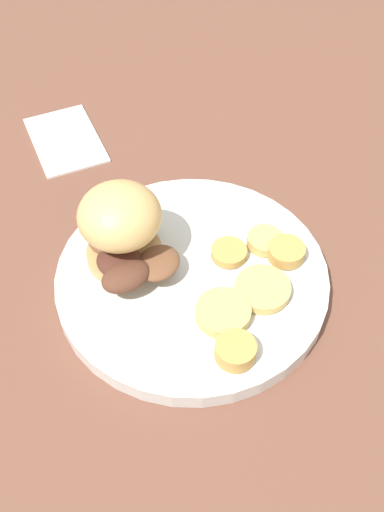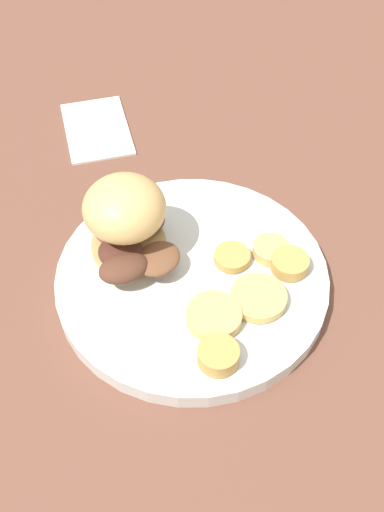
% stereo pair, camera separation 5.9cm
% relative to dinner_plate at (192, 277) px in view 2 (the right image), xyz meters
% --- Properties ---
extents(ground_plane, '(4.00, 4.00, 0.00)m').
position_rel_dinner_plate_xyz_m(ground_plane, '(0.00, 0.00, -0.01)').
color(ground_plane, brown).
extents(dinner_plate, '(0.28, 0.28, 0.02)m').
position_rel_dinner_plate_xyz_m(dinner_plate, '(0.00, 0.00, 0.00)').
color(dinner_plate, silver).
rests_on(dinner_plate, ground_plane).
extents(sandwich, '(0.11, 0.12, 0.09)m').
position_rel_dinner_plate_xyz_m(sandwich, '(-0.07, 0.01, 0.05)').
color(sandwich, tan).
rests_on(sandwich, dinner_plate).
extents(potato_round_0, '(0.04, 0.04, 0.02)m').
position_rel_dinner_plate_xyz_m(potato_round_0, '(0.05, -0.09, 0.02)').
color(potato_round_0, tan).
rests_on(potato_round_0, dinner_plate).
extents(potato_round_1, '(0.04, 0.04, 0.01)m').
position_rel_dinner_plate_xyz_m(potato_round_1, '(0.04, 0.03, 0.01)').
color(potato_round_1, tan).
rests_on(potato_round_1, dinner_plate).
extents(potato_round_2, '(0.04, 0.04, 0.01)m').
position_rel_dinner_plate_xyz_m(potato_round_2, '(0.09, 0.03, 0.02)').
color(potato_round_2, tan).
rests_on(potato_round_2, dinner_plate).
extents(potato_round_3, '(0.05, 0.05, 0.01)m').
position_rel_dinner_plate_xyz_m(potato_round_3, '(0.04, -0.05, 0.01)').
color(potato_round_3, '#DBB766').
rests_on(potato_round_3, dinner_plate).
extents(potato_round_4, '(0.04, 0.04, 0.01)m').
position_rel_dinner_plate_xyz_m(potato_round_4, '(0.07, 0.05, 0.01)').
color(potato_round_4, '#DBB766').
rests_on(potato_round_4, dinner_plate).
extents(potato_round_5, '(0.06, 0.06, 0.01)m').
position_rel_dinner_plate_xyz_m(potato_round_5, '(0.07, -0.02, 0.01)').
color(potato_round_5, '#DBB766').
rests_on(potato_round_5, dinner_plate).
extents(napkin, '(0.13, 0.15, 0.01)m').
position_rel_dinner_plate_xyz_m(napkin, '(-0.19, 0.21, -0.01)').
color(napkin, white).
rests_on(napkin, ground_plane).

